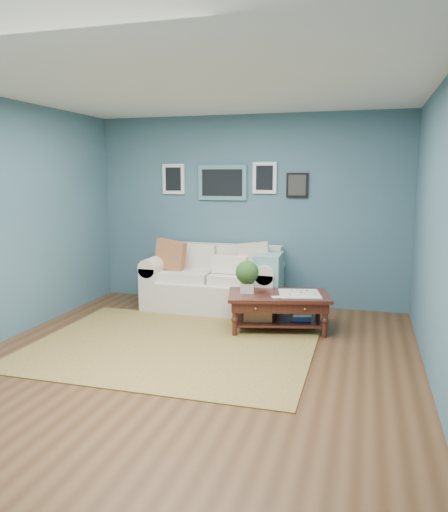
% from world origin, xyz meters
% --- Properties ---
extents(room_shell, '(5.00, 5.02, 2.70)m').
position_xyz_m(room_shell, '(-0.01, 0.06, 1.36)').
color(room_shell, brown).
rests_on(room_shell, ground).
extents(area_rug, '(3.03, 2.43, 0.01)m').
position_xyz_m(area_rug, '(-0.35, 0.40, 0.01)').
color(area_rug, brown).
rests_on(area_rug, ground).
extents(loveseat, '(1.91, 0.87, 0.98)m').
position_xyz_m(loveseat, '(-0.30, 2.03, 0.40)').
color(loveseat, '#EFE7CD').
rests_on(loveseat, ground).
extents(coffee_table, '(1.33, 0.96, 0.84)m').
position_xyz_m(coffee_table, '(0.60, 1.29, 0.37)').
color(coffee_table, black).
rests_on(coffee_table, ground).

